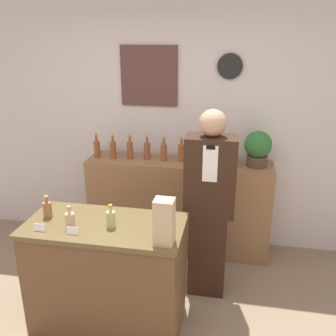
{
  "coord_description": "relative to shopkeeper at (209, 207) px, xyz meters",
  "views": [
    {
      "loc": [
        0.67,
        -1.88,
        2.27
      ],
      "look_at": [
        0.11,
        1.11,
        1.16
      ],
      "focal_mm": 40.0,
      "sensor_mm": 36.0,
      "label": 1
    }
  ],
  "objects": [
    {
      "name": "back_wall",
      "position": [
        -0.49,
        0.93,
        0.51
      ],
      "size": [
        5.2,
        0.09,
        2.7
      ],
      "color": "silver",
      "rests_on": "ground_plane"
    },
    {
      "name": "back_shelf",
      "position": [
        -0.37,
        0.66,
        -0.34
      ],
      "size": [
        1.92,
        0.41,
        1.02
      ],
      "color": "#8E6642",
      "rests_on": "ground_plane"
    },
    {
      "name": "display_counter",
      "position": [
        -0.75,
        -0.58,
        -0.39
      ],
      "size": [
        1.21,
        0.6,
        0.91
      ],
      "color": "brown",
      "rests_on": "ground_plane"
    },
    {
      "name": "shopkeeper",
      "position": [
        0.0,
        0.0,
        0.0
      ],
      "size": [
        0.43,
        0.27,
        1.7
      ],
      "color": "#331E14",
      "rests_on": "ground_plane"
    },
    {
      "name": "potted_plant",
      "position": [
        0.41,
        0.66,
        0.36
      ],
      "size": [
        0.27,
        0.27,
        0.36
      ],
      "color": "#4C3D2D",
      "rests_on": "back_shelf"
    },
    {
      "name": "paper_bag",
      "position": [
        -0.25,
        -0.77,
        0.23
      ],
      "size": [
        0.14,
        0.12,
        0.33
      ],
      "color": "tan",
      "rests_on": "display_counter"
    },
    {
      "name": "tape_dispenser",
      "position": [
        -0.22,
        -0.75,
        0.09
      ],
      "size": [
        0.09,
        0.06,
        0.07
      ],
      "color": "#1E4799",
      "rests_on": "display_counter"
    },
    {
      "name": "price_card_left",
      "position": [
        -1.17,
        -0.77,
        0.09
      ],
      "size": [
        0.09,
        0.02,
        0.06
      ],
      "color": "white",
      "rests_on": "display_counter"
    },
    {
      "name": "price_card_right",
      "position": [
        -0.92,
        -0.77,
        0.09
      ],
      "size": [
        0.09,
        0.02,
        0.06
      ],
      "color": "white",
      "rests_on": "display_counter"
    },
    {
      "name": "counter_bottle_0",
      "position": [
        -1.22,
        -0.55,
        0.13
      ],
      "size": [
        0.07,
        0.07,
        0.18
      ],
      "color": "#966138",
      "rests_on": "display_counter"
    },
    {
      "name": "counter_bottle_1",
      "position": [
        -0.96,
        -0.69,
        0.13
      ],
      "size": [
        0.07,
        0.07,
        0.18
      ],
      "color": "tan",
      "rests_on": "display_counter"
    },
    {
      "name": "counter_bottle_2",
      "position": [
        -0.68,
        -0.61,
        0.13
      ],
      "size": [
        0.07,
        0.07,
        0.18
      ],
      "color": "tan",
      "rests_on": "display_counter"
    },
    {
      "name": "shelf_bottle_0",
      "position": [
        -1.26,
        0.65,
        0.27
      ],
      "size": [
        0.07,
        0.07,
        0.26
      ],
      "color": "brown",
      "rests_on": "back_shelf"
    },
    {
      "name": "shelf_bottle_1",
      "position": [
        -1.08,
        0.65,
        0.27
      ],
      "size": [
        0.07,
        0.07,
        0.26
      ],
      "color": "brown",
      "rests_on": "back_shelf"
    },
    {
      "name": "shelf_bottle_2",
      "position": [
        -0.89,
        0.66,
        0.27
      ],
      "size": [
        0.07,
        0.07,
        0.26
      ],
      "color": "brown",
      "rests_on": "back_shelf"
    },
    {
      "name": "shelf_bottle_3",
      "position": [
        -0.71,
        0.68,
        0.27
      ],
      "size": [
        0.07,
        0.07,
        0.26
      ],
      "color": "brown",
      "rests_on": "back_shelf"
    },
    {
      "name": "shelf_bottle_4",
      "position": [
        -0.53,
        0.66,
        0.27
      ],
      "size": [
        0.07,
        0.07,
        0.26
      ],
      "color": "brown",
      "rests_on": "back_shelf"
    },
    {
      "name": "shelf_bottle_5",
      "position": [
        -0.35,
        0.68,
        0.27
      ],
      "size": [
        0.07,
        0.07,
        0.26
      ],
      "color": "brown",
      "rests_on": "back_shelf"
    },
    {
      "name": "shelf_bottle_6",
      "position": [
        -0.17,
        0.68,
        0.27
      ],
      "size": [
        0.07,
        0.07,
        0.26
      ],
      "color": "brown",
      "rests_on": "back_shelf"
    },
    {
      "name": "shelf_bottle_7",
      "position": [
        0.01,
        0.66,
        0.27
      ],
      "size": [
        0.07,
        0.07,
        0.26
      ],
      "color": "brown",
      "rests_on": "back_shelf"
    },
    {
      "name": "shelf_bottle_8",
      "position": [
        0.19,
        0.65,
        0.27
      ],
      "size": [
        0.07,
        0.07,
        0.26
      ],
      "color": "brown",
      "rests_on": "back_shelf"
    }
  ]
}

